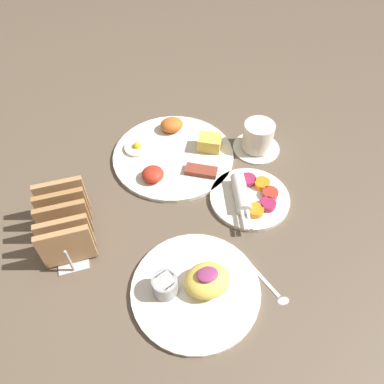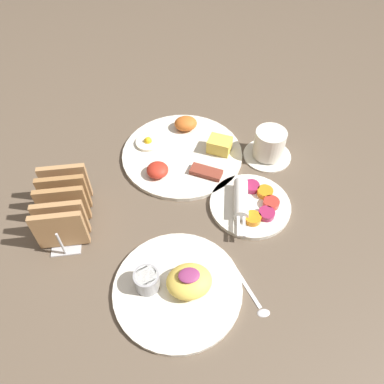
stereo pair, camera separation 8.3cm
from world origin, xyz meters
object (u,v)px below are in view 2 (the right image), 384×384
object	(u,v)px
plate_breakfast	(183,152)
plate_condiments	(250,204)
toast_rack	(64,207)
coffee_cup	(269,145)
plate_foreground	(177,286)

from	to	relation	value
plate_breakfast	plate_condiments	xyz separation A→B (m)	(0.13, -0.19, 0.00)
toast_rack	coffee_cup	size ratio (longest dim) A/B	1.50
toast_rack	plate_condiments	bearing A→B (deg)	-2.21
plate_breakfast	coffee_cup	size ratio (longest dim) A/B	2.53
plate_breakfast	toast_rack	bearing A→B (deg)	-147.66
toast_rack	plate_breakfast	bearing A→B (deg)	32.34
plate_condiments	toast_rack	world-z (taller)	toast_rack
toast_rack	plate_foreground	bearing A→B (deg)	-41.54
plate_condiments	plate_foreground	distance (m)	0.25
plate_foreground	coffee_cup	distance (m)	0.42
plate_foreground	coffee_cup	world-z (taller)	coffee_cup
toast_rack	coffee_cup	distance (m)	0.50
toast_rack	coffee_cup	world-z (taller)	toast_rack
plate_condiments	coffee_cup	xyz separation A→B (m)	(0.08, 0.15, 0.02)
plate_condiments	coffee_cup	world-z (taller)	coffee_cup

